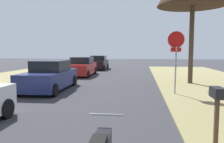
{
  "coord_description": "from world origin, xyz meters",
  "views": [
    {
      "loc": [
        2.62,
        0.48,
        2.06
      ],
      "look_at": [
        1.38,
        9.62,
        1.21
      ],
      "focal_mm": 35.04,
      "sensor_mm": 36.0,
      "label": 1
    }
  ],
  "objects_px": {
    "parked_sedan_black": "(98,63)",
    "curbside_mailbox": "(217,100)",
    "parked_sedan_red": "(82,67)",
    "parked_sedan_navy": "(50,76)",
    "stop_sign_far": "(176,49)"
  },
  "relations": [
    {
      "from": "parked_sedan_black",
      "to": "curbside_mailbox",
      "type": "xyz_separation_m",
      "value": [
        6.53,
        -20.1,
        0.33
      ]
    },
    {
      "from": "parked_sedan_black",
      "to": "curbside_mailbox",
      "type": "bearing_deg",
      "value": -72.0
    },
    {
      "from": "parked_sedan_red",
      "to": "parked_sedan_black",
      "type": "distance_m",
      "value": 6.62
    },
    {
      "from": "parked_sedan_navy",
      "to": "parked_sedan_black",
      "type": "distance_m",
      "value": 13.73
    },
    {
      "from": "stop_sign_far",
      "to": "parked_sedan_navy",
      "type": "bearing_deg",
      "value": 176.13
    },
    {
      "from": "parked_sedan_red",
      "to": "curbside_mailbox",
      "type": "bearing_deg",
      "value": -63.7
    },
    {
      "from": "parked_sedan_navy",
      "to": "parked_sedan_black",
      "type": "xyz_separation_m",
      "value": [
        -0.09,
        13.73,
        0.0
      ]
    },
    {
      "from": "stop_sign_far",
      "to": "parked_sedan_red",
      "type": "distance_m",
      "value": 10.18
    },
    {
      "from": "stop_sign_far",
      "to": "parked_sedan_red",
      "type": "bearing_deg",
      "value": 131.55
    },
    {
      "from": "stop_sign_far",
      "to": "parked_sedan_black",
      "type": "distance_m",
      "value": 15.68
    },
    {
      "from": "parked_sedan_navy",
      "to": "parked_sedan_red",
      "type": "xyz_separation_m",
      "value": [
        -0.22,
        7.1,
        0.0
      ]
    },
    {
      "from": "parked_sedan_red",
      "to": "parked_sedan_black",
      "type": "xyz_separation_m",
      "value": [
        0.13,
        6.62,
        0.0
      ]
    },
    {
      "from": "parked_sedan_red",
      "to": "curbside_mailbox",
      "type": "height_order",
      "value": "parked_sedan_red"
    },
    {
      "from": "stop_sign_far",
      "to": "parked_sedan_red",
      "type": "height_order",
      "value": "stop_sign_far"
    },
    {
      "from": "stop_sign_far",
      "to": "parked_sedan_red",
      "type": "relative_size",
      "value": 0.67
    }
  ]
}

